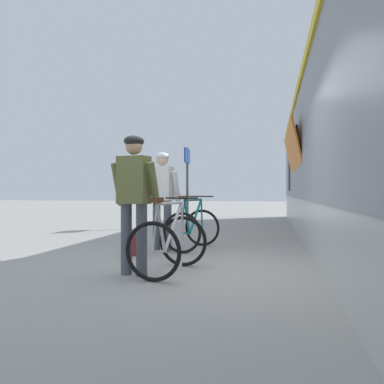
# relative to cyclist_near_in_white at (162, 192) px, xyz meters

# --- Properties ---
(ground_plane) EXTENTS (80.00, 80.00, 0.00)m
(ground_plane) POSITION_rel_cyclist_near_in_white_xyz_m (1.07, -1.71, -1.05)
(ground_plane) COLOR #A09E99
(cyclist_near_in_white) EXTENTS (0.65, 0.38, 1.76)m
(cyclist_near_in_white) POSITION_rel_cyclist_near_in_white_xyz_m (0.00, 0.00, 0.00)
(cyclist_near_in_white) COLOR #4C515B
(cyclist_near_in_white) RESTS_ON ground
(cyclist_far_in_olive) EXTENTS (0.65, 0.38, 1.76)m
(cyclist_far_in_olive) POSITION_rel_cyclist_near_in_white_xyz_m (0.22, -2.07, 0.00)
(cyclist_far_in_olive) COLOR #4C515B
(cyclist_far_in_olive) RESTS_ON ground
(bicycle_near_teal) EXTENTS (0.88, 1.18, 0.99)m
(bicycle_near_teal) POSITION_rel_cyclist_near_in_white_xyz_m (0.51, 0.24, -0.65)
(bicycle_near_teal) COLOR black
(bicycle_near_teal) RESTS_ON ground
(bicycle_far_silver) EXTENTS (0.84, 1.15, 0.99)m
(bicycle_far_silver) POSITION_rel_cyclist_near_in_white_xyz_m (0.63, -1.89, -0.65)
(bicycle_far_silver) COLOR black
(bicycle_far_silver) RESTS_ON ground
(backpack_on_platform) EXTENTS (0.32, 0.25, 0.40)m
(backpack_on_platform) POSITION_rel_cyclist_near_in_white_xyz_m (-0.28, -0.61, -0.85)
(backpack_on_platform) COLOR maroon
(backpack_on_platform) RESTS_ON ground
(water_bottle_near_the_bikes) EXTENTS (0.07, 0.07, 0.20)m
(water_bottle_near_the_bikes) POSITION_rel_cyclist_near_in_white_xyz_m (0.70, -1.62, -0.95)
(water_bottle_near_the_bikes) COLOR silver
(water_bottle_near_the_bikes) RESTS_ON ground
(platform_sign_post) EXTENTS (0.08, 0.70, 2.40)m
(platform_sign_post) POSITION_rel_cyclist_near_in_white_xyz_m (-0.59, 4.87, 0.57)
(platform_sign_post) COLOR #595B60
(platform_sign_post) RESTS_ON ground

